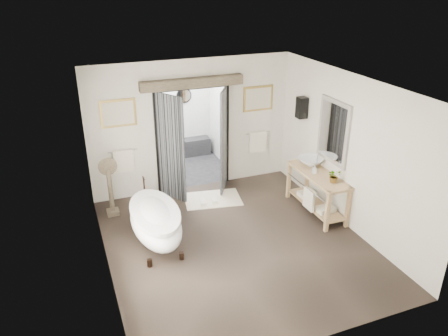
{
  "coord_description": "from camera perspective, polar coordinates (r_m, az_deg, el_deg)",
  "views": [
    {
      "loc": [
        -2.62,
        -6.15,
        4.51
      ],
      "look_at": [
        0.0,
        0.6,
        1.25
      ],
      "focal_mm": 35.0,
      "sensor_mm": 36.0,
      "label": 1
    }
  ],
  "objects": [
    {
      "name": "room_shell",
      "position": [
        7.08,
        1.82,
        2.23
      ],
      "size": [
        4.52,
        5.02,
        2.91
      ],
      "color": "beige",
      "rests_on": "ground_plane"
    },
    {
      "name": "soap_bottle_b",
      "position": [
        9.3,
        10.29,
        1.17
      ],
      "size": [
        0.14,
        0.14,
        0.15
      ],
      "primitive_type": "imported",
      "rotation": [
        0.0,
        0.0,
        -0.24
      ],
      "color": "gray",
      "rests_on": "vanity"
    },
    {
      "name": "soap_bottle_a",
      "position": [
        8.83,
        11.72,
        -0.16
      ],
      "size": [
        0.1,
        0.1,
        0.18
      ],
      "primitive_type": "imported",
      "rotation": [
        0.0,
        0.0,
        -0.33
      ],
      "color": "gray",
      "rests_on": "vanity"
    },
    {
      "name": "clawfoot_tub",
      "position": [
        7.95,
        -8.96,
        -6.82
      ],
      "size": [
        0.84,
        1.89,
        0.92
      ],
      "color": "black",
      "rests_on": "ground_plane"
    },
    {
      "name": "ground_plane",
      "position": [
        8.06,
        1.57,
        -9.78
      ],
      "size": [
        5.0,
        5.0,
        0.0
      ],
      "primitive_type": "plane",
      "color": "#45382E"
    },
    {
      "name": "slippers",
      "position": [
        9.37,
        -2.04,
        -4.27
      ],
      "size": [
        0.41,
        0.29,
        0.05
      ],
      "color": "silver",
      "rests_on": "rug"
    },
    {
      "name": "back_wall_dressing",
      "position": [
        9.34,
        -3.84,
        5.8
      ],
      "size": [
        3.82,
        0.75,
        2.52
      ],
      "color": "black",
      "rests_on": "ground_plane"
    },
    {
      "name": "basin",
      "position": [
        9.15,
        11.28,
        0.78
      ],
      "size": [
        0.7,
        0.7,
        0.18
      ],
      "primitive_type": "imported",
      "rotation": [
        0.0,
        0.0,
        -0.42
      ],
      "color": "white",
      "rests_on": "vanity"
    },
    {
      "name": "plant",
      "position": [
        8.51,
        14.19,
        -0.99
      ],
      "size": [
        0.26,
        0.23,
        0.27
      ],
      "primitive_type": "imported",
      "rotation": [
        0.0,
        0.0,
        -0.09
      ],
      "color": "gray",
      "rests_on": "vanity"
    },
    {
      "name": "vanity",
      "position": [
        8.99,
        11.97,
        -2.77
      ],
      "size": [
        0.57,
        1.6,
        0.85
      ],
      "color": "tan",
      "rests_on": "ground_plane"
    },
    {
      "name": "pedestal_mirror",
      "position": [
        8.98,
        -14.61,
        -2.88
      ],
      "size": [
        0.37,
        0.24,
        1.24
      ],
      "color": "#6E6149",
      "rests_on": "ground_plane"
    },
    {
      "name": "shower_room",
      "position": [
        11.08,
        -6.39,
        5.11
      ],
      "size": [
        2.22,
        2.01,
        2.51
      ],
      "color": "black",
      "rests_on": "ground_plane"
    },
    {
      "name": "rug",
      "position": [
        9.49,
        -1.5,
        -4.07
      ],
      "size": [
        1.32,
        0.99,
        0.01
      ],
      "primitive_type": "cube",
      "rotation": [
        0.0,
        0.0,
        -0.17
      ],
      "color": "silver",
      "rests_on": "ground_plane"
    }
  ]
}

